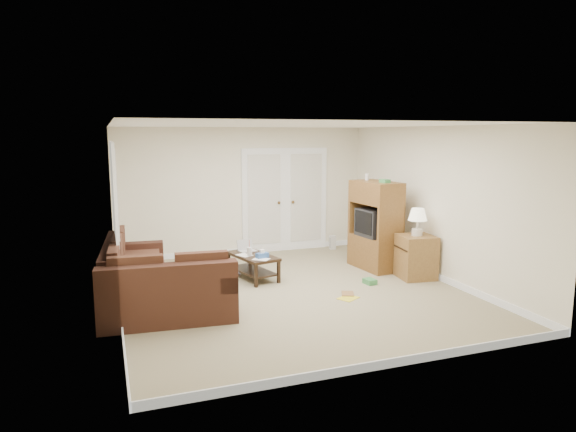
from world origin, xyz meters
name	(u,v)px	position (x,y,z in m)	size (l,w,h in m)	color
floor	(292,292)	(0.00, 0.00, 0.00)	(5.50, 5.50, 0.00)	gray
ceiling	(292,125)	(0.00, 0.00, 2.50)	(5.00, 5.50, 0.02)	white
wall_left	(114,220)	(-2.50, 0.00, 1.25)	(0.02, 5.50, 2.50)	white
wall_right	(435,203)	(2.50, 0.00, 1.25)	(0.02, 5.50, 2.50)	white
wall_back	(244,191)	(0.00, 2.75, 1.25)	(5.00, 0.02, 2.50)	white
wall_front	(389,250)	(0.00, -2.75, 1.25)	(5.00, 0.02, 2.50)	white
baseboards	(292,289)	(0.00, 0.00, 0.05)	(5.00, 5.50, 0.10)	silver
french_doors	(285,200)	(0.85, 2.71, 1.04)	(1.80, 0.05, 2.13)	silver
window_left	(114,190)	(-2.46, 1.00, 1.55)	(0.05, 1.92, 1.42)	silver
sectional_sofa	(148,284)	(-2.10, 0.10, 0.31)	(1.80, 2.73, 0.80)	#402318
coffee_table	(253,265)	(-0.36, 0.92, 0.22)	(0.72, 1.08, 0.67)	black
tv_armoire	(375,225)	(1.87, 0.82, 0.78)	(0.63, 1.02, 1.67)	brown
side_cabinet	(416,253)	(2.20, 0.03, 0.42)	(0.61, 0.61, 1.17)	brown
space_heater	(333,242)	(1.80, 2.45, 0.14)	(0.12, 0.10, 0.29)	silver
floor_magazine	(348,298)	(0.67, -0.57, 0.00)	(0.29, 0.23, 0.01)	gold
floor_greenbox	(370,281)	(1.32, -0.03, 0.04)	(0.15, 0.21, 0.08)	#3D8647
floor_book	(342,294)	(0.66, -0.36, 0.01)	(0.18, 0.24, 0.02)	brown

